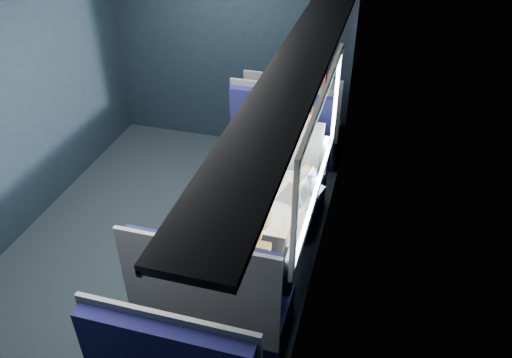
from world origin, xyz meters
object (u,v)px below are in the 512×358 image
(seat_row_front, at_px, (294,130))
(woman, at_px, (257,266))
(seat_bay_near, at_px, (274,173))
(cup, at_px, (313,174))
(table, at_px, (272,210))
(laptop, at_px, (300,191))
(seat_bay_far, at_px, (217,307))
(bottle_small, at_px, (313,185))
(man, at_px, (297,161))

(seat_row_front, bearing_deg, woman, -84.30)
(seat_bay_near, distance_m, cup, 0.72)
(seat_bay_near, distance_m, woman, 1.63)
(seat_bay_near, relative_size, woman, 0.95)
(table, distance_m, laptop, 0.28)
(seat_bay_far, relative_size, bottle_small, 5.82)
(seat_bay_far, bearing_deg, table, 78.22)
(seat_row_front, height_order, cup, seat_row_front)
(seat_bay_near, xyz_separation_m, man, (0.26, -0.17, 0.30))
(laptop, xyz_separation_m, cup, (0.05, 0.30, -0.02))
(seat_bay_far, xyz_separation_m, bottle_small, (0.48, 1.07, 0.42))
(man, height_order, bottle_small, man)
(table, relative_size, seat_row_front, 0.86)
(seat_bay_near, relative_size, bottle_small, 5.82)
(table, bearing_deg, cup, 59.97)
(seat_bay_far, xyz_separation_m, laptop, (0.39, 1.01, 0.39))
(man, bearing_deg, woman, -90.00)
(seat_bay_near, distance_m, seat_bay_far, 1.75)
(man, height_order, laptop, man)
(bottle_small, relative_size, cup, 2.64)
(seat_bay_far, distance_m, bottle_small, 1.25)
(woman, bearing_deg, seat_row_front, 95.70)
(laptop, distance_m, cup, 0.31)
(table, distance_m, cup, 0.52)
(cup, bearing_deg, man, 125.83)
(seat_row_front, distance_m, laptop, 1.75)
(seat_row_front, bearing_deg, bottle_small, -73.32)
(seat_row_front, distance_m, woman, 2.54)
(bottle_small, bearing_deg, cup, 99.98)
(laptop, bearing_deg, man, 103.61)
(seat_row_front, height_order, laptop, seat_row_front)
(table, bearing_deg, laptop, 34.46)
(bottle_small, distance_m, cup, 0.26)
(seat_bay_near, bearing_deg, table, -77.59)
(cup, bearing_deg, table, -120.03)
(seat_row_front, relative_size, cup, 14.13)
(woman, distance_m, cup, 1.16)
(seat_bay_near, relative_size, cup, 15.35)
(laptop, xyz_separation_m, bottle_small, (0.09, 0.06, 0.04))
(seat_bay_near, relative_size, seat_row_front, 1.09)
(woman, bearing_deg, cup, 80.75)
(woman, bearing_deg, table, 95.45)
(man, bearing_deg, seat_row_front, 102.83)
(laptop, bearing_deg, cup, 80.31)
(man, distance_m, cup, 0.33)
(table, relative_size, bottle_small, 4.62)
(table, height_order, seat_row_front, seat_row_front)
(man, xyz_separation_m, cup, (0.19, -0.26, 0.06))
(cup, bearing_deg, woman, -99.25)
(table, relative_size, woman, 0.76)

